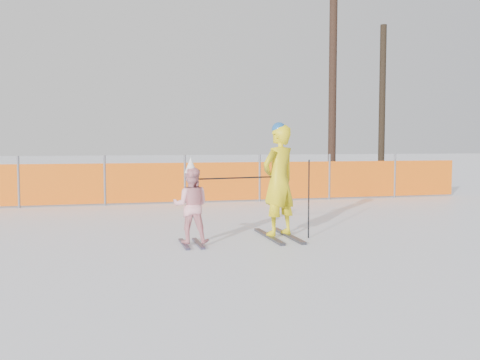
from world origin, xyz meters
TOP-DOWN VIEW (x-y plane):
  - ground at (0.00, 0.00)m, footprint 120.00×120.00m
  - adult at (0.79, 1.05)m, footprint 0.79×1.48m
  - child at (-0.71, 0.74)m, footprint 0.65×0.85m
  - ski_poles at (0.64, 0.87)m, footprint 1.85×0.28m
  - safety_fence at (-1.16, 6.34)m, footprint 17.89×0.06m
  - tree_trunks at (6.43, 10.11)m, footprint 2.36×0.63m

SIDE VIEW (x-z plane):
  - ground at x=0.00m, z-range 0.00..0.00m
  - safety_fence at x=-1.16m, z-range -0.07..1.18m
  - child at x=-0.71m, z-range -0.06..1.29m
  - ski_poles at x=0.64m, z-range 0.18..1.47m
  - adult at x=0.79m, z-range 0.00..1.90m
  - tree_trunks at x=6.43m, z-range -0.26..6.93m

